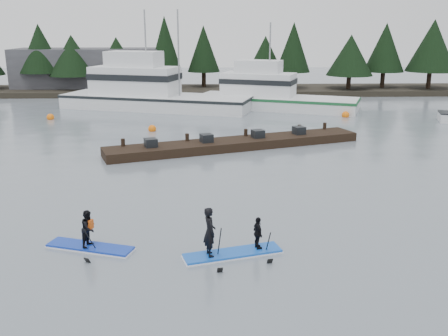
{
  "coord_description": "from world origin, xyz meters",
  "views": [
    {
      "loc": [
        -0.79,
        -16.21,
        7.39
      ],
      "look_at": [
        0.0,
        6.0,
        1.1
      ],
      "focal_mm": 40.0,
      "sensor_mm": 36.0,
      "label": 1
    }
  ],
  "objects_px": {
    "fishing_boat_large": "(151,100)",
    "paddleboard_solo": "(89,235)",
    "fishing_boat_medium": "(272,102)",
    "floating_dock": "(236,144)",
    "paddleboard_duo": "(228,239)"
  },
  "relations": [
    {
      "from": "floating_dock",
      "to": "paddleboard_solo",
      "type": "height_order",
      "value": "paddleboard_solo"
    },
    {
      "from": "fishing_boat_medium",
      "to": "floating_dock",
      "type": "xyz_separation_m",
      "value": [
        -4.27,
        -15.78,
        -0.35
      ]
    },
    {
      "from": "fishing_boat_medium",
      "to": "paddleboard_solo",
      "type": "xyz_separation_m",
      "value": [
        -10.22,
        -30.51,
        -0.13
      ]
    },
    {
      "from": "floating_dock",
      "to": "paddleboard_duo",
      "type": "distance_m",
      "value": 15.51
    },
    {
      "from": "floating_dock",
      "to": "paddleboard_solo",
      "type": "distance_m",
      "value": 15.89
    },
    {
      "from": "fishing_boat_large",
      "to": "paddleboard_duo",
      "type": "bearing_deg",
      "value": -61.77
    },
    {
      "from": "fishing_boat_large",
      "to": "paddleboard_solo",
      "type": "distance_m",
      "value": 30.98
    },
    {
      "from": "fishing_boat_large",
      "to": "paddleboard_solo",
      "type": "relative_size",
      "value": 5.85
    },
    {
      "from": "paddleboard_duo",
      "to": "paddleboard_solo",
      "type": "bearing_deg",
      "value": 155.59
    },
    {
      "from": "floating_dock",
      "to": "paddleboard_duo",
      "type": "height_order",
      "value": "paddleboard_duo"
    },
    {
      "from": "floating_dock",
      "to": "paddleboard_solo",
      "type": "relative_size",
      "value": 5.3
    },
    {
      "from": "fishing_boat_large",
      "to": "paddleboard_duo",
      "type": "xyz_separation_m",
      "value": [
        5.87,
        -31.68,
        -0.16
      ]
    },
    {
      "from": "paddleboard_duo",
      "to": "fishing_boat_medium",
      "type": "bearing_deg",
      "value": 64.3
    },
    {
      "from": "paddleboard_solo",
      "to": "fishing_boat_large",
      "type": "bearing_deg",
      "value": 110.29
    },
    {
      "from": "fishing_boat_medium",
      "to": "paddleboard_solo",
      "type": "distance_m",
      "value": 32.18
    }
  ]
}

